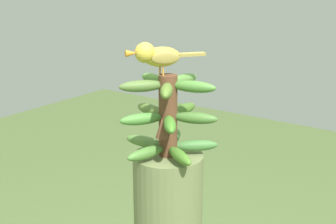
% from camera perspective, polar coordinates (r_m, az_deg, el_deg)
% --- Properties ---
extents(banana_bunch, '(0.28, 0.28, 0.23)m').
position_cam_1_polar(banana_bunch, '(1.33, -0.02, -0.52)').
color(banana_bunch, brown).
rests_on(banana_bunch, banana_tree).
extents(perched_bird, '(0.19, 0.15, 0.09)m').
position_cam_1_polar(perched_bird, '(1.30, -1.40, 6.76)').
color(perched_bird, '#C68933').
rests_on(perched_bird, banana_bunch).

